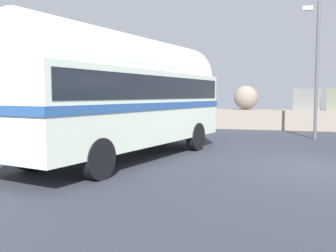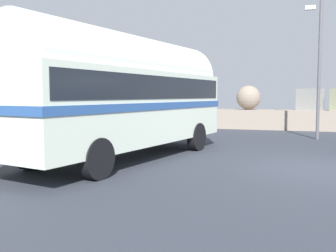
{
  "view_description": "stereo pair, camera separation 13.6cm",
  "coord_description": "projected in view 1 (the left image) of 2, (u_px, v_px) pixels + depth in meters",
  "views": [
    {
      "loc": [
        -1.07,
        -10.25,
        1.93
      ],
      "look_at": [
        -4.09,
        0.14,
        1.04
      ],
      "focal_mm": 39.96,
      "sensor_mm": 36.0,
      "label": 1
    },
    {
      "loc": [
        -0.94,
        -10.22,
        1.93
      ],
      "look_at": [
        -4.09,
        0.14,
        1.04
      ],
      "focal_mm": 39.96,
      "sensor_mm": 36.0,
      "label": 2
    }
  ],
  "objects": [
    {
      "name": "lamp_post",
      "position": [
        316.0,
        62.0,
        16.21
      ],
      "size": [
        0.68,
        1.02,
        5.93
      ],
      "color": "#5B5B60",
      "rests_on": "ground"
    },
    {
      "name": "vintage_coach",
      "position": [
        125.0,
        91.0,
        11.1
      ],
      "size": [
        4.3,
        8.9,
        3.7
      ],
      "rotation": [
        0.0,
        0.0,
        -0.23
      ],
      "color": "black",
      "rests_on": "ground"
    },
    {
      "name": "breakwater",
      "position": [
        297.0,
        116.0,
        20.9
      ],
      "size": [
        31.36,
        2.24,
        2.5
      ],
      "color": "gray",
      "rests_on": "ground"
    },
    {
      "name": "ground",
      "position": [
        318.0,
        170.0,
        9.67
      ],
      "size": [
        32.0,
        26.0,
        0.02
      ],
      "color": "#31353F"
    }
  ]
}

